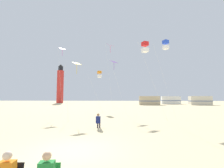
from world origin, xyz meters
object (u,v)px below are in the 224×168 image
kite_flyer_standing (98,120)px  rv_van_cream (200,101)px  kite_diamond_violet (114,64)px  lighthouse_distant (60,85)px  kite_diamond_rainbow (110,48)px  kite_diamond_gold (76,65)px  rv_van_tan (149,101)px  kite_box_orange (99,74)px  kite_box_scarlet (145,47)px  kite_diamond_magenta (62,51)px  rv_van_white (171,100)px  kite_box_blue (166,45)px

kite_flyer_standing → rv_van_cream: 46.77m
kite_diamond_violet → rv_van_cream: (25.77, 28.62, -5.85)m
lighthouse_distant → rv_van_cream: bearing=-15.8°
kite_diamond_rainbow → kite_diamond_gold: (-3.45, -5.93, -3.92)m
rv_van_tan → kite_diamond_rainbow: bearing=-107.1°
kite_box_orange → rv_van_cream: (28.56, 24.15, -4.99)m
kite_flyer_standing → kite_diamond_gold: 8.17m
kite_flyer_standing → kite_box_orange: (-2.03, 14.35, 5.77)m
kite_diamond_gold → kite_box_scarlet: bearing=-2.1°
kite_flyer_standing → rv_van_tan: rv_van_tan is taller
kite_diamond_magenta → rv_van_tan: 33.23m
rv_van_tan → kite_box_scarlet: bearing=-96.4°
kite_flyer_standing → rv_van_white: size_ratio=0.18×
kite_diamond_gold → kite_box_scarlet: size_ratio=0.76×
kite_box_scarlet → lighthouse_distant: 56.23m
kite_box_scarlet → kite_box_orange: kite_box_scarlet is taller
lighthouse_distant → rv_van_cream: (51.19, -14.46, -6.45)m
kite_diamond_gold → kite_box_blue: kite_box_blue is taller
kite_diamond_violet → kite_box_scarlet: kite_box_scarlet is taller
kite_flyer_standing → kite_box_blue: kite_box_blue is taller
kite_diamond_magenta → rv_van_cream: size_ratio=1.60×
kite_flyer_standing → kite_diamond_violet: kite_diamond_violet is taller
kite_flyer_standing → kite_box_blue: 13.48m
lighthouse_distant → kite_diamond_violet: bearing=-59.4°
kite_diamond_violet → kite_diamond_rainbow: bearing=120.1°
kite_box_scarlet → rv_van_tan: size_ratio=1.29×
kite_flyer_standing → rv_van_white: 48.95m
kite_diamond_violet → rv_van_cream: 38.95m
kite_box_blue → rv_van_cream: size_ratio=1.48×
lighthouse_distant → kite_diamond_magenta: bearing=-67.6°
rv_van_tan → kite_box_blue: bearing=-91.8°
kite_box_orange → rv_van_cream: size_ratio=1.07×
kite_diamond_gold → kite_box_orange: size_ratio=0.93×
kite_box_scarlet → lighthouse_distant: lighthouse_distant is taller
kite_flyer_standing → rv_van_tan: bearing=-106.8°
kite_diamond_violet → kite_box_orange: kite_diamond_violet is taller
lighthouse_distant → kite_box_orange: bearing=-59.6°
rv_van_cream → kite_box_orange: bearing=-138.1°
kite_diamond_rainbow → kite_box_orange: (-2.13, 3.31, -3.58)m
kite_diamond_magenta → kite_diamond_violet: (8.48, -1.86, -2.54)m
rv_van_white → kite_diamond_rainbow: bearing=-115.4°
kite_diamond_magenta → kite_diamond_gold: bearing=-56.7°
kite_diamond_magenta → kite_box_orange: 7.12m
kite_diamond_magenta → kite_box_orange: bearing=24.6°
kite_flyer_standing → kite_box_blue: (7.43, 7.46, 8.43)m
kite_box_orange → kite_diamond_magenta: bearing=-155.4°
rv_van_cream → kite_diamond_violet: bearing=-130.3°
kite_diamond_magenta → kite_box_blue: (15.14, -4.29, -0.74)m
kite_diamond_gold → rv_van_tan: bearing=67.0°
kite_diamond_magenta → kite_diamond_violet: 9.05m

